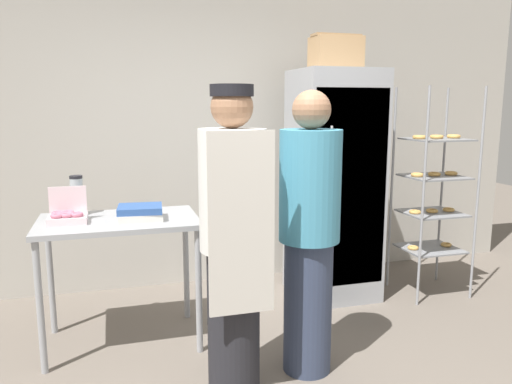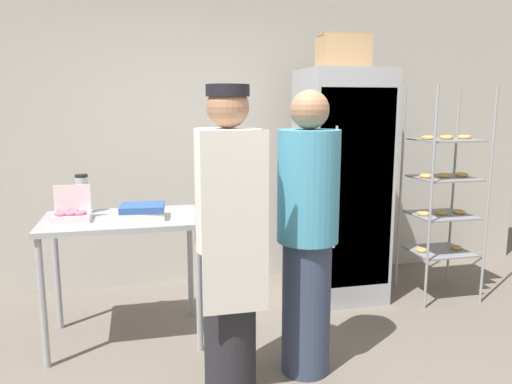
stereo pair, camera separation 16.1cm
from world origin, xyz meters
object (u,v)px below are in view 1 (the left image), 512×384
refrigerator (334,186)px  binder_stack (140,213)px  blender_pitcher (77,197)px  person_baker (233,239)px  donut_box (67,216)px  person_customer (309,233)px  cardboard_storage_box (336,53)px  baking_rack (433,192)px

refrigerator → binder_stack: 1.73m
blender_pitcher → person_baker: 1.35m
donut_box → person_customer: 1.59m
refrigerator → person_customer: 1.34m
refrigerator → donut_box: 2.18m
blender_pitcher → donut_box: bearing=-102.0°
refrigerator → donut_box: refrigerator is taller
binder_stack → cardboard_storage_box: (1.67, 0.56, 1.15)m
refrigerator → baking_rack: (0.86, -0.20, -0.06)m
cardboard_storage_box → person_baker: size_ratio=0.23×
refrigerator → blender_pitcher: refrigerator is taller
refrigerator → person_customer: (-0.69, -1.14, -0.08)m
refrigerator → cardboard_storage_box: (0.01, 0.06, 1.12)m
refrigerator → donut_box: (-2.13, -0.46, -0.03)m
refrigerator → baking_rack: bearing=-13.2°
blender_pitcher → person_customer: 1.67m
person_baker → person_customer: person_baker is taller
refrigerator → binder_stack: (-1.66, -0.50, -0.03)m
donut_box → blender_pitcher: blender_pitcher is taller
blender_pitcher → person_baker: (0.89, -1.02, -0.10)m
baking_rack → blender_pitcher: baking_rack is taller
blender_pitcher → person_customer: person_customer is taller
donut_box → blender_pitcher: (0.05, 0.25, 0.08)m
binder_stack → person_baker: bearing=-57.5°
baking_rack → cardboard_storage_box: cardboard_storage_box is taller
refrigerator → donut_box: size_ratio=8.00×
baking_rack → person_baker: baking_rack is taller
blender_pitcher → binder_stack: 0.51m
person_baker → binder_stack: bearing=122.5°
binder_stack → person_baker: size_ratio=0.18×
cardboard_storage_box → person_baker: (-1.20, -1.30, -1.17)m
refrigerator → baking_rack: 0.88m
person_customer → refrigerator: bearing=58.7°
refrigerator → cardboard_storage_box: size_ratio=4.81×
blender_pitcher → baking_rack: bearing=0.3°
cardboard_storage_box → donut_box: bearing=-166.3°
baking_rack → donut_box: bearing=-175.0°
donut_box → person_baker: (0.94, -0.77, -0.02)m
person_baker → baking_rack: bearing=26.8°
donut_box → person_baker: size_ratio=0.14×
donut_box → cardboard_storage_box: (2.14, 0.52, 1.15)m
blender_pitcher → binder_stack: blender_pitcher is taller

